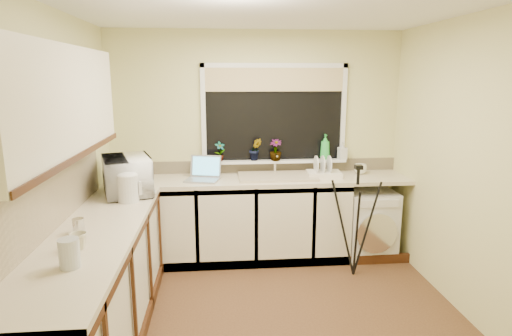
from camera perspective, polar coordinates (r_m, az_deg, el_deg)
The scene contains 33 objects.
floor at distance 3.78m, azimuth 2.15°, elevation -19.10°, with size 3.20×3.20×0.00m, color brown.
ceiling at distance 3.27m, azimuth 2.51°, elevation 20.72°, with size 3.20×3.20×0.00m, color white.
wall_back at distance 4.78m, azimuth -0.00°, elevation 3.28°, with size 3.20×3.20×0.00m, color beige.
wall_front at distance 1.91m, azimuth 8.25°, elevation -10.71°, with size 3.20×3.20×0.00m, color beige.
wall_left at distance 3.49m, azimuth -24.69°, elevation -1.15°, with size 3.00×3.00×0.00m, color beige.
wall_right at distance 3.86m, azimuth 26.57°, elevation -0.15°, with size 3.00×3.00×0.00m, color beige.
base_cabinet_back at distance 4.67m, azimuth -3.68°, elevation -7.05°, with size 2.55×0.60×0.86m, color silver.
base_cabinet_left at distance 3.40m, azimuth -20.23°, elevation -15.43°, with size 0.54×2.40×0.86m, color silver.
worktop_back at distance 4.56m, azimuth 0.34°, elevation -1.59°, with size 3.20×0.60×0.04m, color beige.
worktop_left at distance 3.22m, azimuth -20.82°, elevation -8.29°, with size 0.60×2.40×0.04m, color beige.
upper_cabinet at distance 2.94m, azimuth -25.60°, elevation 7.82°, with size 0.28×1.90×0.70m, color silver.
splashback_left at distance 3.24m, azimuth -26.06°, elevation -4.08°, with size 0.02×2.40×0.45m, color beige.
splashback_back at distance 4.82m, azimuth 0.01°, elevation 0.26°, with size 3.20×0.02×0.14m, color beige.
window_glass at distance 4.75m, azimuth 2.44°, elevation 7.16°, with size 1.50×0.02×1.00m, color black.
window_blind at distance 4.71m, azimuth 2.52°, elevation 11.68°, with size 1.50×0.02×0.25m, color tan.
windowsill at distance 4.77m, azimuth 2.47°, elevation 0.93°, with size 1.60×0.14×0.03m, color white.
sink at distance 4.57m, azimuth 2.83°, elevation -1.13°, with size 0.82×0.46×0.03m, color tan.
faucet at distance 4.72m, azimuth 2.55°, elevation 0.63°, with size 0.03×0.03×0.24m, color silver.
washing_machine at distance 4.93m, azimuth 14.69°, elevation -7.10°, with size 0.52×0.51×0.74m, color silver.
laptop at distance 4.51m, azimuth -6.97°, elevation -0.73°, with size 0.39×0.37×0.24m.
kettle at distance 3.84m, azimuth -16.69°, elevation -2.63°, with size 0.18×0.18×0.23m, color silver.
dish_rack at distance 4.68m, azimuth 9.05°, elevation -0.80°, with size 0.36×0.27×0.05m, color white.
tripod at distance 4.35m, azimuth 13.17°, elevation -6.92°, with size 0.55×0.55×1.13m, color black, non-canonical shape.
glass_jug at distance 2.67m, azimuth -23.63°, elevation -10.38°, with size 0.12×0.12×0.17m, color #B7BBC2.
steel_jar at distance 3.21m, azimuth -22.58°, elevation -7.15°, with size 0.08×0.08×0.11m, color silver.
microwave at distance 4.11m, azimuth -16.72°, elevation -0.93°, with size 0.61×0.41×0.34m, color white.
plant_a at distance 4.68m, azimuth -4.81°, elevation 2.21°, with size 0.11×0.08×0.22m, color #999999.
plant_b at distance 4.71m, azimuth -0.08°, elevation 2.51°, with size 0.14×0.11×0.25m, color #999999.
plant_c at distance 4.71m, azimuth 2.62°, elevation 2.42°, with size 0.13×0.13×0.23m, color #999999.
soap_bottle_green at distance 4.84m, azimuth 9.19°, elevation 2.81°, with size 0.11×0.11×0.28m, color green.
soap_bottle_clear at distance 4.89m, azimuth 11.44°, elevation 2.30°, with size 0.09×0.09×0.19m, color #999999.
cup_back at distance 4.87m, azimuth 13.73°, elevation -0.14°, with size 0.14×0.14×0.11m, color white.
cup_left at distance 2.93m, azimuth -22.58°, elevation -8.97°, with size 0.11×0.11×0.10m, color beige.
Camera 1 is at (-0.42, -3.21, 1.96)m, focal length 30.01 mm.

